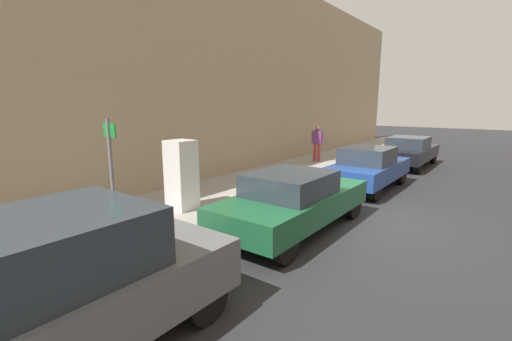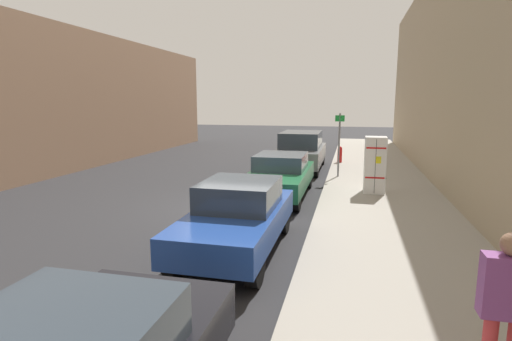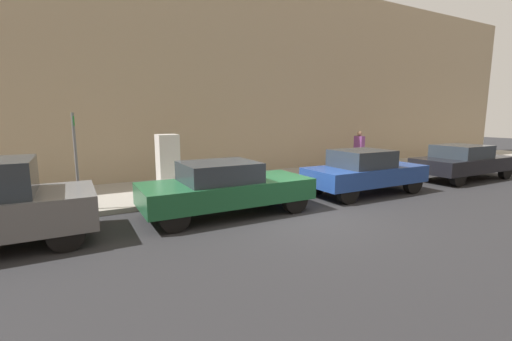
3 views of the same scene
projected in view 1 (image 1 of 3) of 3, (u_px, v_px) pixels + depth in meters
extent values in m
plane|color=#28282B|center=(369.00, 220.00, 8.71)|extent=(80.00, 80.00, 0.00)
cube|color=#9E998E|center=(236.00, 191.00, 11.32)|extent=(3.83, 44.00, 0.14)
cube|color=tan|center=(173.00, 67.00, 12.25)|extent=(1.98, 39.60, 8.40)
cube|color=white|center=(182.00, 175.00, 9.01)|extent=(0.67, 0.65, 1.84)
cube|color=black|center=(191.00, 173.00, 9.26)|extent=(0.01, 0.01, 1.74)
cube|color=yellow|center=(189.00, 165.00, 9.27)|extent=(0.16, 0.01, 0.22)
cube|color=red|center=(190.00, 152.00, 9.15)|extent=(0.60, 0.01, 0.05)
cube|color=red|center=(191.00, 186.00, 9.33)|extent=(0.60, 0.01, 0.05)
cylinder|color=#47443F|center=(80.00, 235.00, 7.28)|extent=(0.70, 0.70, 0.02)
cylinder|color=slate|center=(113.00, 189.00, 6.14)|extent=(0.07, 0.07, 2.50)
cube|color=#198C33|center=(109.00, 130.00, 5.95)|extent=(0.36, 0.02, 0.24)
cylinder|color=#B73338|center=(315.00, 152.00, 16.86)|extent=(0.14, 0.14, 0.85)
cylinder|color=#B73338|center=(319.00, 153.00, 16.73)|extent=(0.14, 0.14, 0.85)
cube|color=#7A3D7F|center=(317.00, 137.00, 16.65)|extent=(0.50, 0.22, 0.64)
sphere|color=#8C664C|center=(318.00, 128.00, 16.57)|extent=(0.23, 0.23, 0.23)
cube|color=slate|center=(28.00, 316.00, 3.62)|extent=(1.95, 4.69, 0.70)
cube|color=#2D3842|center=(20.00, 254.00, 3.48)|extent=(1.72, 2.58, 0.70)
cylinder|color=black|center=(132.00, 264.00, 5.56)|extent=(0.22, 0.67, 0.67)
cylinder|color=black|center=(205.00, 299.00, 4.56)|extent=(0.22, 0.67, 0.67)
cube|color=#1E6038|center=(295.00, 204.00, 7.92)|extent=(1.80, 4.43, 0.55)
cube|color=#2D3842|center=(290.00, 183.00, 7.65)|extent=(1.58, 1.86, 0.50)
cylinder|color=black|center=(300.00, 195.00, 9.70)|extent=(0.22, 0.69, 0.69)
cylinder|color=black|center=(353.00, 205.00, 8.79)|extent=(0.22, 0.69, 0.69)
cylinder|color=black|center=(223.00, 228.00, 7.16)|extent=(0.22, 0.69, 0.69)
cylinder|color=black|center=(285.00, 246.00, 6.25)|extent=(0.22, 0.69, 0.69)
cube|color=#23479E|center=(369.00, 170.00, 11.81)|extent=(1.71, 4.12, 0.55)
cube|color=#2D3842|center=(368.00, 155.00, 11.55)|extent=(1.51, 1.73, 0.55)
cylinder|color=black|center=(362.00, 170.00, 13.43)|extent=(0.22, 0.74, 0.74)
cylinder|color=black|center=(401.00, 174.00, 12.57)|extent=(0.22, 0.74, 0.74)
cylinder|color=black|center=(331.00, 183.00, 11.17)|extent=(0.22, 0.74, 0.74)
cylinder|color=black|center=(375.00, 189.00, 10.31)|extent=(0.22, 0.74, 0.74)
cube|color=black|center=(409.00, 153.00, 16.12)|extent=(1.83, 4.48, 0.55)
cube|color=#2D3842|center=(408.00, 142.00, 15.84)|extent=(1.61, 1.88, 0.50)
cylinder|color=black|center=(400.00, 153.00, 17.91)|extent=(0.22, 0.73, 0.73)
cylinder|color=black|center=(433.00, 156.00, 16.98)|extent=(0.22, 0.73, 0.73)
cylinder|color=black|center=(381.00, 162.00, 15.36)|extent=(0.22, 0.73, 0.73)
cylinder|color=black|center=(418.00, 165.00, 14.43)|extent=(0.22, 0.73, 0.73)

